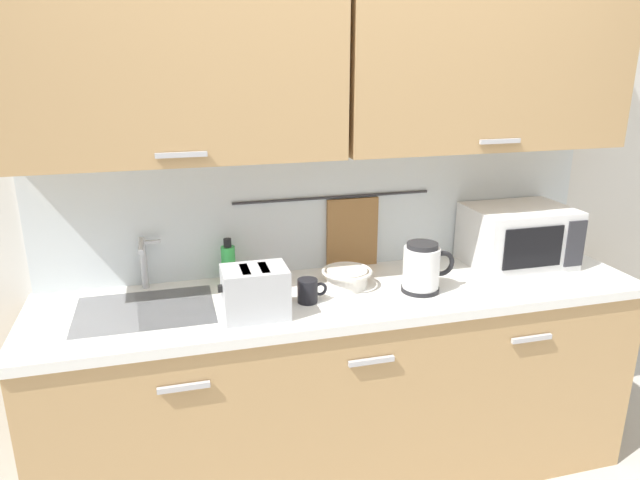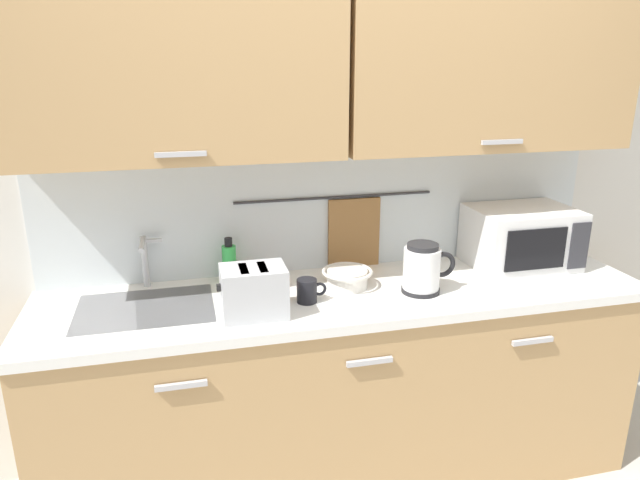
% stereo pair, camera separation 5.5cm
% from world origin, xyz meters
% --- Properties ---
extents(counter_unit, '(2.53, 0.64, 0.90)m').
position_xyz_m(counter_unit, '(-0.01, 0.30, 0.46)').
color(counter_unit, tan).
rests_on(counter_unit, ground).
extents(back_wall_assembly, '(3.70, 0.41, 2.50)m').
position_xyz_m(back_wall_assembly, '(0.00, 0.53, 1.52)').
color(back_wall_assembly, silver).
rests_on(back_wall_assembly, ground).
extents(sink_faucet, '(0.09, 0.17, 0.22)m').
position_xyz_m(sink_faucet, '(-0.80, 0.53, 1.04)').
color(sink_faucet, '#B2B5BA').
rests_on(sink_faucet, counter_unit).
extents(microwave, '(0.46, 0.35, 0.27)m').
position_xyz_m(microwave, '(0.86, 0.41, 1.04)').
color(microwave, white).
rests_on(microwave, counter_unit).
extents(electric_kettle, '(0.23, 0.16, 0.21)m').
position_xyz_m(electric_kettle, '(0.30, 0.22, 1.00)').
color(electric_kettle, black).
rests_on(electric_kettle, counter_unit).
extents(dish_soap_bottle, '(0.06, 0.06, 0.20)m').
position_xyz_m(dish_soap_bottle, '(-0.46, 0.52, 0.99)').
color(dish_soap_bottle, green).
rests_on(dish_soap_bottle, counter_unit).
extents(mug_near_sink, '(0.12, 0.08, 0.09)m').
position_xyz_m(mug_near_sink, '(-0.33, 0.41, 0.95)').
color(mug_near_sink, red).
rests_on(mug_near_sink, counter_unit).
extents(mixing_bowl, '(0.21, 0.21, 0.08)m').
position_xyz_m(mixing_bowl, '(0.01, 0.34, 0.94)').
color(mixing_bowl, silver).
rests_on(mixing_bowl, counter_unit).
extents(toaster, '(0.26, 0.17, 0.19)m').
position_xyz_m(toaster, '(-0.40, 0.16, 1.00)').
color(toaster, '#B7BABF').
rests_on(toaster, counter_unit).
extents(mug_by_kettle, '(0.12, 0.08, 0.09)m').
position_xyz_m(mug_by_kettle, '(-0.18, 0.23, 0.95)').
color(mug_by_kettle, black).
rests_on(mug_by_kettle, counter_unit).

